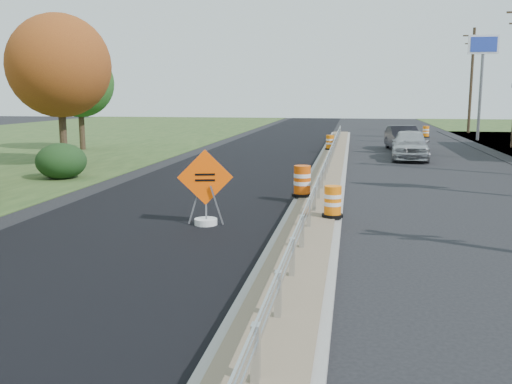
% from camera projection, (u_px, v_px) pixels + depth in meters
% --- Properties ---
extents(ground, '(140.00, 140.00, 0.00)m').
position_uv_depth(ground, '(314.00, 218.00, 16.38)').
color(ground, black).
rests_on(ground, ground).
extents(milled_overlay, '(7.20, 120.00, 0.01)m').
position_uv_depth(milled_overlay, '(235.00, 170.00, 26.82)').
color(milled_overlay, black).
rests_on(milled_overlay, ground).
extents(median, '(1.60, 55.00, 0.23)m').
position_uv_depth(median, '(327.00, 176.00, 24.13)').
color(median, gray).
rests_on(median, ground).
extents(guardrail, '(0.10, 46.15, 0.72)m').
position_uv_depth(guardrail, '(328.00, 159.00, 25.00)').
color(guardrail, silver).
rests_on(guardrail, median).
extents(pylon_sign_north, '(2.20, 0.30, 7.90)m').
position_uv_depth(pylon_sign_north, '(483.00, 54.00, 42.70)').
color(pylon_sign_north, slate).
rests_on(pylon_sign_north, ground).
extents(utility_pole_north, '(1.90, 0.26, 9.40)m').
position_uv_depth(utility_pole_north, '(471.00, 78.00, 51.54)').
color(utility_pole_north, '#473523').
rests_on(utility_pole_north, ground).
extents(hedge_north, '(2.09, 2.09, 1.52)m').
position_uv_depth(hedge_north, '(61.00, 161.00, 23.89)').
color(hedge_north, black).
rests_on(hedge_north, ground).
extents(tree_near_red, '(4.95, 4.95, 7.35)m').
position_uv_depth(tree_near_red, '(59.00, 66.00, 27.41)').
color(tree_near_red, '#473523').
rests_on(tree_near_red, ground).
extents(tree_near_back, '(4.29, 4.29, 6.37)m').
position_uv_depth(tree_near_back, '(80.00, 83.00, 35.79)').
color(tree_near_back, '#473523').
rests_on(tree_near_back, ground).
extents(caution_sign, '(1.47, 0.63, 2.07)m').
position_uv_depth(caution_sign, '(206.00, 206.00, 15.44)').
color(caution_sign, white).
rests_on(caution_sign, ground).
extents(barrel_median_near, '(0.58, 0.58, 0.85)m').
position_uv_depth(barrel_median_near, '(333.00, 202.00, 15.42)').
color(barrel_median_near, black).
rests_on(barrel_median_near, median).
extents(barrel_median_mid, '(0.68, 0.68, 1.00)m').
position_uv_depth(barrel_median_mid, '(302.00, 182.00, 18.58)').
color(barrel_median_mid, black).
rests_on(barrel_median_mid, median).
extents(barrel_median_far, '(0.59, 0.59, 0.87)m').
position_uv_depth(barrel_median_far, '(330.00, 143.00, 34.32)').
color(barrel_median_far, black).
rests_on(barrel_median_far, median).
extents(barrel_shoulder_far, '(0.63, 0.63, 0.93)m').
position_uv_depth(barrel_shoulder_far, '(426.00, 132.00, 47.13)').
color(barrel_shoulder_far, black).
rests_on(barrel_shoulder_far, ground).
extents(car_silver, '(2.22, 4.93, 1.64)m').
position_uv_depth(car_silver, '(410.00, 144.00, 31.06)').
color(car_silver, '#B4B5B9').
rests_on(car_silver, ground).
extents(car_dark_mid, '(2.11, 4.83, 1.55)m').
position_uv_depth(car_dark_mid, '(403.00, 138.00, 36.09)').
color(car_dark_mid, black).
rests_on(car_dark_mid, ground).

